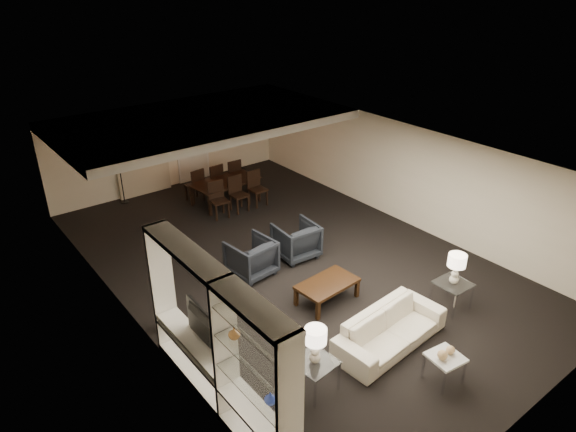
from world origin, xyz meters
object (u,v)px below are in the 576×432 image
at_px(armchair_right, 296,240).
at_px(floor_speaker, 161,307).
at_px(pendant_light, 213,136).
at_px(chair_fl, 194,185).
at_px(chair_fm, 213,179).
at_px(side_table_left, 314,376).
at_px(chair_nm, 239,194).
at_px(chair_fr, 232,175).
at_px(floor_lamp, 121,177).
at_px(sofa, 390,329).
at_px(marble_table, 444,368).
at_px(table_lamp_left, 315,346).
at_px(side_table_right, 451,295).
at_px(coffee_table, 327,292).
at_px(chair_nl, 219,200).
at_px(vase_blue, 270,398).
at_px(vase_amber, 234,333).
at_px(dining_table, 226,192).
at_px(chair_nr, 258,189).
at_px(table_lamp_right, 456,269).
at_px(armchair_left, 251,257).
at_px(television, 199,328).

height_order(armchair_right, floor_speaker, floor_speaker).
relative_size(pendant_light, chair_fl, 0.55).
distance_m(armchair_right, chair_fm, 4.05).
xyz_separation_m(side_table_left, chair_nm, (2.60, 6.04, 0.20)).
height_order(chair_fr, floor_lamp, floor_lamp).
bearing_deg(sofa, marble_table, -94.33).
bearing_deg(chair_nm, table_lamp_left, -113.38).
xyz_separation_m(side_table_left, side_table_right, (3.40, 0.00, 0.00)).
xyz_separation_m(coffee_table, chair_nm, (0.90, 4.44, 0.26)).
bearing_deg(chair_fm, chair_nm, 87.95).
bearing_deg(chair_nl, side_table_left, -100.71).
bearing_deg(chair_fm, chair_fl, -2.05).
distance_m(table_lamp_left, vase_blue, 1.46).
bearing_deg(vase_amber, coffee_table, 26.27).
bearing_deg(dining_table, side_table_left, -116.14).
bearing_deg(floor_speaker, chair_nm, 35.31).
relative_size(vase_blue, chair_fr, 0.17).
bearing_deg(armchair_right, marble_table, 86.90).
xyz_separation_m(chair_nr, chair_fm, (-0.60, 1.30, 0.00)).
bearing_deg(chair_fr, table_lamp_right, 93.57).
bearing_deg(dining_table, chair_fl, 127.78).
xyz_separation_m(armchair_right, table_lamp_left, (-2.30, -3.30, 0.45)).
relative_size(table_lamp_left, chair_fl, 0.64).
relative_size(floor_speaker, chair_nr, 1.03).
xyz_separation_m(side_table_left, table_lamp_right, (3.40, 0.00, 0.58)).
bearing_deg(pendant_light, floor_lamp, 138.57).
relative_size(chair_fm, floor_lamp, 0.63).
bearing_deg(chair_fm, side_table_right, 94.20).
relative_size(armchair_left, chair_fr, 0.93).
bearing_deg(vase_amber, floor_lamp, 78.54).
height_order(side_table_right, chair_nl, chair_nl).
relative_size(table_lamp_left, marble_table, 1.24).
bearing_deg(floor_lamp, marble_table, -82.25).
bearing_deg(dining_table, coffee_table, -104.91).
relative_size(television, chair_fm, 1.07).
bearing_deg(floor_speaker, table_lamp_left, -72.73).
bearing_deg(vase_amber, chair_fl, 65.56).
distance_m(table_lamp_right, marble_table, 2.11).
bearing_deg(chair_nm, chair_nl, 179.88).
relative_size(sofa, coffee_table, 1.82).
distance_m(side_table_left, chair_fl, 7.61).
relative_size(vase_blue, chair_nr, 0.17).
distance_m(sofa, coffee_table, 1.60).
bearing_deg(marble_table, chair_fl, 87.99).
height_order(floor_speaker, chair_fl, floor_speaker).
xyz_separation_m(chair_nl, chair_nr, (1.20, 0.00, 0.00)).
height_order(coffee_table, side_table_left, side_table_left).
relative_size(pendant_light, chair_nr, 0.55).
height_order(armchair_left, marble_table, armchair_left).
xyz_separation_m(sofa, chair_nl, (0.30, 6.04, 0.16)).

